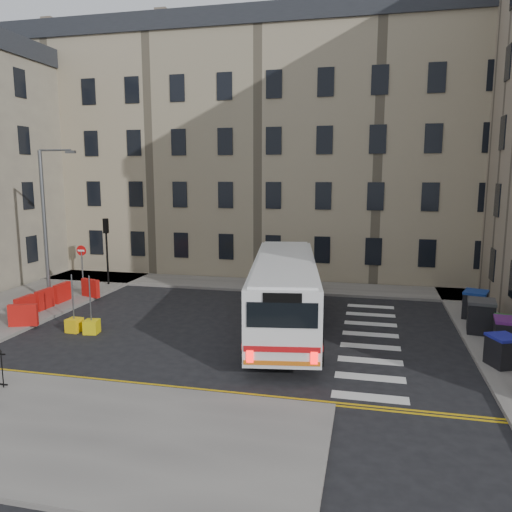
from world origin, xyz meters
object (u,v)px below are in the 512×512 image
at_px(wheelie_bin_e, 475,304).
at_px(bollard_chevron, 92,327).
at_px(wheelie_bin_b, 508,334).
at_px(wheelie_bin_c, 506,331).
at_px(wheelie_bin_d, 481,316).
at_px(bus, 284,290).
at_px(bollard_yellow, 74,325).
at_px(wheelie_bin_a, 503,351).
at_px(streetlamp, 45,224).

distance_m(wheelie_bin_e, bollard_chevron, 17.79).
height_order(wheelie_bin_b, wheelie_bin_c, wheelie_bin_b).
xyz_separation_m(wheelie_bin_d, bollard_chevron, (-16.61, -3.51, -0.57)).
distance_m(wheelie_bin_c, bollard_chevron, 17.38).
distance_m(wheelie_bin_b, wheelie_bin_c, 0.75).
bearing_deg(bus, bollard_yellow, -174.89).
distance_m(bus, bollard_chevron, 8.64).
height_order(wheelie_bin_d, wheelie_bin_e, wheelie_bin_d).
height_order(wheelie_bin_b, wheelie_bin_d, wheelie_bin_d).
xyz_separation_m(bus, bollard_chevron, (-8.19, -2.30, -1.54)).
bearing_deg(wheelie_bin_c, wheelie_bin_a, -94.13).
distance_m(wheelie_bin_a, wheelie_bin_e, 6.29).
xyz_separation_m(bollard_yellow, bollard_chevron, (0.87, -0.03, 0.00)).
relative_size(streetlamp, bollard_chevron, 13.57).
bearing_deg(wheelie_bin_e, bollard_chevron, -141.79).
height_order(streetlamp, wheelie_bin_c, streetlamp).
distance_m(wheelie_bin_d, bollard_chevron, 16.99).
distance_m(bollard_yellow, bollard_chevron, 0.88).
bearing_deg(wheelie_bin_d, bus, -163.34).
distance_m(bus, bollard_yellow, 9.47).
distance_m(wheelie_bin_c, wheelie_bin_d, 1.62).
xyz_separation_m(wheelie_bin_c, wheelie_bin_e, (-0.45, 3.78, 0.09)).
bearing_deg(bollard_chevron, bollard_yellow, 177.79).
relative_size(wheelie_bin_a, wheelie_bin_d, 0.89).
xyz_separation_m(bus, wheelie_bin_e, (8.62, 3.51, -1.03)).
distance_m(wheelie_bin_b, bollard_yellow, 18.07).
relative_size(wheelie_bin_b, wheelie_bin_e, 0.88).
relative_size(bus, wheelie_bin_c, 10.16).
bearing_deg(wheelie_bin_c, streetlamp, -174.06).
distance_m(streetlamp, wheelie_bin_c, 22.67).
relative_size(streetlamp, wheelie_bin_d, 5.63).
height_order(wheelie_bin_c, bollard_chevron, wheelie_bin_c).
bearing_deg(streetlamp, wheelie_bin_e, 4.33).
relative_size(wheelie_bin_b, bollard_chevron, 2.14).
xyz_separation_m(wheelie_bin_b, wheelie_bin_d, (-0.53, 2.22, 0.08)).
distance_m(streetlamp, wheelie_bin_e, 22.18).
height_order(bus, wheelie_bin_e, bus).
height_order(bus, bollard_chevron, bus).
xyz_separation_m(bus, bollard_yellow, (-9.06, -2.27, -1.54)).
bearing_deg(wheelie_bin_b, wheelie_bin_a, -99.80).
xyz_separation_m(wheelie_bin_b, bollard_chevron, (-17.14, -1.29, -0.49)).
bearing_deg(bollard_chevron, streetlamp, 140.41).
bearing_deg(wheelie_bin_c, bollard_chevron, -161.90).
bearing_deg(wheelie_bin_a, bollard_yellow, 154.91).
bearing_deg(wheelie_bin_b, wheelie_bin_c, 89.52).
height_order(wheelie_bin_a, bollard_chevron, wheelie_bin_a).
bearing_deg(streetlamp, wheelie_bin_a, -12.12).
bearing_deg(wheelie_bin_a, bollard_chevron, 154.94).
xyz_separation_m(streetlamp, wheelie_bin_c, (22.28, -2.12, -3.62)).
relative_size(wheelie_bin_a, wheelie_bin_e, 0.88).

